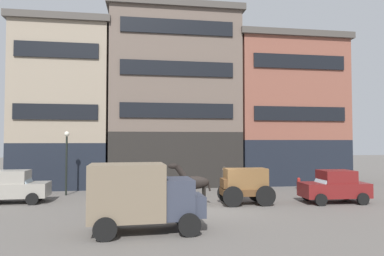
{
  "coord_description": "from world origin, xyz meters",
  "views": [
    {
      "loc": [
        -3.69,
        -17.23,
        3.49
      ],
      "look_at": [
        -0.81,
        2.04,
        4.24
      ],
      "focal_mm": 31.79,
      "sensor_mm": 36.0,
      "label": 1
    }
  ],
  "objects": [
    {
      "name": "sedan_light",
      "position": [
        -10.82,
        3.32,
        0.91
      ],
      "size": [
        3.74,
        1.94,
        1.83
      ],
      "color": "gray",
      "rests_on": "ground_plane"
    },
    {
      "name": "building_center_left",
      "position": [
        -1.05,
        10.19,
        7.07
      ],
      "size": [
        10.5,
        5.64,
        14.05
      ],
      "color": "black",
      "rests_on": "ground_plane"
    },
    {
      "name": "pedestrian_officer",
      "position": [
        1.81,
        5.04,
        0.98
      ],
      "size": [
        0.5,
        0.5,
        1.79
      ],
      "color": "#38332D",
      "rests_on": "ground_plane"
    },
    {
      "name": "ground_plane",
      "position": [
        0.0,
        0.0,
        0.0
      ],
      "size": [
        120.0,
        120.0,
        0.0
      ],
      "primitive_type": "plane",
      "color": "#605B56"
    },
    {
      "name": "building_center_right",
      "position": [
        8.54,
        10.19,
        6.17
      ],
      "size": [
        9.39,
        5.64,
        12.25
      ],
      "color": "black",
      "rests_on": "ground_plane"
    },
    {
      "name": "streetlamp_curbside",
      "position": [
        -8.47,
        5.74,
        2.67
      ],
      "size": [
        0.32,
        0.32,
        4.12
      ],
      "color": "black",
      "rests_on": "ground_plane"
    },
    {
      "name": "delivery_truck_near",
      "position": [
        -3.63,
        -3.97,
        1.42
      ],
      "size": [
        4.42,
        2.29,
        2.62
      ],
      "color": "#333847",
      "rests_on": "ground_plane"
    },
    {
      "name": "cargo_wagon",
      "position": [
        1.98,
        0.98,
        1.15
      ],
      "size": [
        2.92,
        1.54,
        1.98
      ],
      "color": "brown",
      "rests_on": "ground_plane"
    },
    {
      "name": "fire_hydrant_curbside",
      "position": [
        7.68,
        6.19,
        0.43
      ],
      "size": [
        0.24,
        0.24,
        0.83
      ],
      "color": "maroon",
      "rests_on": "ground_plane"
    },
    {
      "name": "draft_horse",
      "position": [
        -0.97,
        0.98,
        1.27
      ],
      "size": [
        2.34,
        0.63,
        2.3
      ],
      "color": "black",
      "rests_on": "ground_plane"
    },
    {
      "name": "sedan_dark",
      "position": [
        7.17,
        0.72,
        0.91
      ],
      "size": [
        3.77,
        1.99,
        1.83
      ],
      "color": "maroon",
      "rests_on": "ground_plane"
    },
    {
      "name": "building_far_left",
      "position": [
        -9.59,
        10.19,
        6.35
      ],
      "size": [
        7.29,
        5.64,
        12.6
      ],
      "color": "black",
      "rests_on": "ground_plane"
    }
  ]
}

